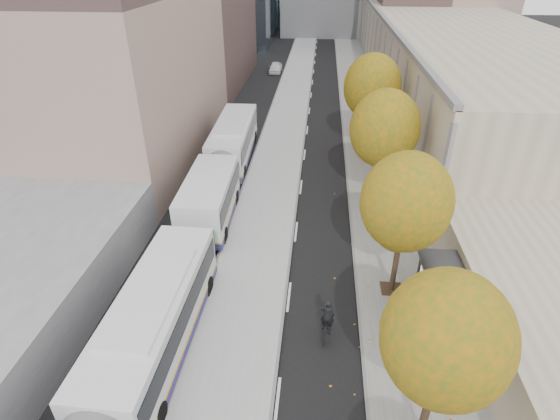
# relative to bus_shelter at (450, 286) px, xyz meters

# --- Properties ---
(bus_platform) EXTENTS (4.25, 150.00, 0.15)m
(bus_platform) POSITION_rel_bus_shelter_xyz_m (-9.56, 24.04, -2.11)
(bus_platform) COLOR #A4A4A4
(bus_platform) RESTS_ON ground
(sidewalk) EXTENTS (4.75, 150.00, 0.08)m
(sidewalk) POSITION_rel_bus_shelter_xyz_m (-1.56, 24.04, -2.15)
(sidewalk) COLOR gray
(sidewalk) RESTS_ON ground
(building_tan) EXTENTS (18.00, 92.00, 8.00)m
(building_tan) POSITION_rel_bus_shelter_xyz_m (9.81, 53.04, 1.81)
(building_tan) COLOR #A89D87
(building_tan) RESTS_ON ground
(bus_shelter) EXTENTS (1.90, 4.40, 2.53)m
(bus_shelter) POSITION_rel_bus_shelter_xyz_m (0.00, 0.00, 0.00)
(bus_shelter) COLOR #383A3F
(bus_shelter) RESTS_ON sidewalk
(tree_b) EXTENTS (4.00, 4.00, 6.97)m
(tree_b) POSITION_rel_bus_shelter_xyz_m (-2.09, -5.96, 2.85)
(tree_b) COLOR black
(tree_b) RESTS_ON sidewalk
(tree_c) EXTENTS (4.20, 4.20, 7.28)m
(tree_c) POSITION_rel_bus_shelter_xyz_m (-2.09, 2.04, 3.06)
(tree_c) COLOR black
(tree_c) RESTS_ON sidewalk
(tree_d) EXTENTS (4.40, 4.40, 7.60)m
(tree_d) POSITION_rel_bus_shelter_xyz_m (-2.09, 11.04, 3.28)
(tree_d) COLOR black
(tree_d) RESTS_ON sidewalk
(tree_e) EXTENTS (4.60, 4.60, 7.92)m
(tree_e) POSITION_rel_bus_shelter_xyz_m (-2.09, 20.04, 3.50)
(tree_e) COLOR black
(tree_e) RESTS_ON sidewalk
(bus_near) EXTENTS (3.02, 18.53, 3.08)m
(bus_near) POSITION_rel_bus_shelter_xyz_m (-12.80, -6.91, -0.50)
(bus_near) COLOR silver
(bus_near) RESTS_ON ground
(bus_far) EXTENTS (3.32, 18.85, 3.13)m
(bus_far) POSITION_rel_bus_shelter_xyz_m (-13.06, 13.46, -0.48)
(bus_far) COLOR silver
(bus_far) RESTS_ON ground
(cyclist) EXTENTS (0.73, 1.74, 2.16)m
(cyclist) POSITION_rel_bus_shelter_xyz_m (-5.45, -1.42, -1.39)
(cyclist) COLOR black
(cyclist) RESTS_ON ground
(distant_car) EXTENTS (1.67, 4.15, 1.41)m
(distant_car) POSITION_rel_bus_shelter_xyz_m (-12.77, 47.95, -1.48)
(distant_car) COLOR white
(distant_car) RESTS_ON ground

